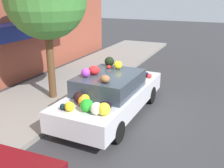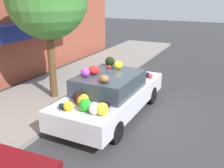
{
  "view_description": "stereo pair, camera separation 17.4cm",
  "coord_description": "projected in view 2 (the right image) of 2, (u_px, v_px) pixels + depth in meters",
  "views": [
    {
      "loc": [
        -6.64,
        -2.95,
        3.5
      ],
      "look_at": [
        0.0,
        0.02,
        0.98
      ],
      "focal_mm": 42.0,
      "sensor_mm": 36.0,
      "label": 1
    },
    {
      "loc": [
        -6.57,
        -3.11,
        3.5
      ],
      "look_at": [
        0.0,
        0.02,
        0.98
      ],
      "focal_mm": 42.0,
      "sensor_mm": 36.0,
      "label": 2
    }
  ],
  "objects": [
    {
      "name": "sidewalk_curb",
      "position": [
        42.0,
        98.0,
        9.09
      ],
      "size": [
        24.0,
        3.2,
        0.14
      ],
      "color": "gray",
      "rests_on": "ground"
    },
    {
      "name": "fire_hydrant",
      "position": [
        106.0,
        72.0,
        10.6
      ],
      "size": [
        0.2,
        0.2,
        0.7
      ],
      "color": "red",
      "rests_on": "sidewalk_curb"
    },
    {
      "name": "art_car",
      "position": [
        111.0,
        94.0,
        7.73
      ],
      "size": [
        4.46,
        1.84,
        1.63
      ],
      "rotation": [
        0.0,
        0.0,
        -0.02
      ],
      "color": "silver",
      "rests_on": "ground"
    },
    {
      "name": "ground_plane",
      "position": [
        113.0,
        114.0,
        8.01
      ],
      "size": [
        60.0,
        60.0,
        0.0
      ],
      "primitive_type": "plane",
      "color": "#38383A"
    }
  ]
}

